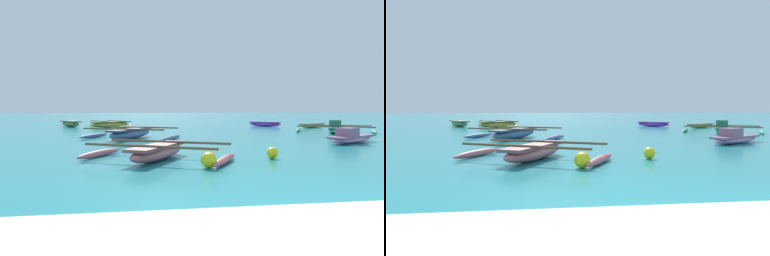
% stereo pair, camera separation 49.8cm
% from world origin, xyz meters
% --- Properties ---
extents(ground_plane, '(240.00, 240.00, 0.00)m').
position_xyz_m(ground_plane, '(0.00, 0.00, 0.00)').
color(ground_plane, teal).
extents(moored_boat_0, '(4.55, 3.77, 0.48)m').
position_xyz_m(moored_boat_0, '(-2.18, 6.17, 0.22)').
color(moored_boat_0, '#C05F66').
rests_on(moored_boat_0, ground_plane).
extents(moored_boat_1, '(4.88, 4.02, 0.54)m').
position_xyz_m(moored_boat_1, '(-3.12, 13.08, 0.26)').
color(moored_boat_1, '#4A5E8E').
rests_on(moored_boat_1, ground_plane).
extents(moored_boat_2, '(2.38, 2.38, 0.38)m').
position_xyz_m(moored_boat_2, '(7.30, 23.19, 0.21)').
color(moored_boat_2, '#9937DF').
rests_on(moored_boat_2, ground_plane).
extents(moored_boat_3, '(3.57, 4.31, 0.52)m').
position_xyz_m(moored_boat_3, '(-4.96, 23.13, 0.25)').
color(moored_boat_3, gold).
rests_on(moored_boat_3, ground_plane).
extents(moored_boat_4, '(2.26, 3.13, 0.47)m').
position_xyz_m(moored_boat_4, '(-8.21, 24.96, 0.26)').
color(moored_boat_4, '#608E50').
rests_on(moored_boat_4, ground_plane).
extents(moored_boat_5, '(5.05, 4.37, 0.77)m').
position_xyz_m(moored_boat_5, '(8.88, 15.71, 0.26)').
color(moored_boat_5, '#3CA87E').
rests_on(moored_boat_5, ground_plane).
extents(moored_boat_6, '(3.01, 2.18, 0.64)m').
position_xyz_m(moored_boat_6, '(6.00, 9.73, 0.23)').
color(moored_boat_6, '#E793C8').
rests_on(moored_boat_6, ground_plane).
extents(moored_boat_7, '(2.85, 1.96, 0.34)m').
position_xyz_m(moored_boat_7, '(10.12, 20.75, 0.19)').
color(moored_boat_7, '#ABC96E').
rests_on(moored_boat_7, ground_plane).
extents(mooring_buoy_0, '(0.39, 0.39, 0.39)m').
position_xyz_m(mooring_buoy_0, '(-1.05, 4.65, 0.19)').
color(mooring_buoy_0, yellow).
rests_on(mooring_buoy_0, ground_plane).
extents(mooring_buoy_1, '(0.46, 0.46, 0.46)m').
position_xyz_m(mooring_buoy_1, '(-3.30, 17.04, 0.23)').
color(mooring_buoy_1, '#E54C2D').
rests_on(mooring_buoy_1, ground_plane).
extents(mooring_buoy_2, '(0.33, 0.33, 0.33)m').
position_xyz_m(mooring_buoy_2, '(1.05, 5.93, 0.16)').
color(mooring_buoy_2, yellow).
rests_on(mooring_buoy_2, ground_plane).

